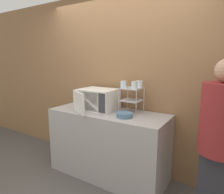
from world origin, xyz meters
The scene contains 10 objects.
ground_plane centered at (0.00, 0.00, 0.00)m, with size 12.00×12.00×0.00m, color #4C4742.
wall_back centered at (0.00, 0.69, 1.30)m, with size 8.00×0.06×2.60m.
counter centered at (0.00, 0.33, 0.47)m, with size 1.64×0.65×0.93m.
microwave centered at (-0.20, 0.36, 1.08)m, with size 0.53×0.63×0.29m.
dish_rack centered at (0.29, 0.46, 1.17)m, with size 0.26×0.25×0.34m.
glass_front_left centered at (0.21, 0.39, 1.31)m, with size 0.08×0.08×0.09m.
glass_back_right centered at (0.36, 0.54, 1.31)m, with size 0.08×0.08×0.09m.
glass_front_right centered at (0.36, 0.39, 1.31)m, with size 0.08×0.08×0.09m.
bowl centered at (0.32, 0.22, 0.96)m, with size 0.20×0.20×0.06m.
person centered at (1.37, 0.22, 0.91)m, with size 0.41×0.41×1.65m.
Camera 1 is at (1.45, -1.88, 1.64)m, focal length 32.00 mm.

